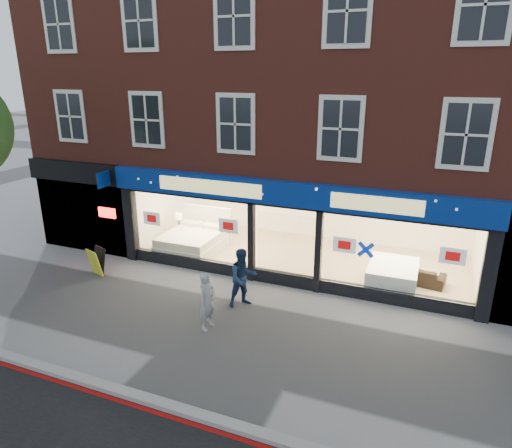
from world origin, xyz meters
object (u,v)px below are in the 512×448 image
Objects in this scene: mattress_stack at (392,276)px; sofa at (415,274)px; display_bed at (194,240)px; a_board at (97,262)px; pedestrian_blue at (243,278)px; pedestrian_grey at (207,301)px.

mattress_stack is 0.85m from sofa.
sofa is (7.53, 0.25, -0.12)m from display_bed.
mattress_stack is 9.21m from a_board.
mattress_stack is (6.93, -0.34, -0.03)m from display_bed.
a_board is at bearing -164.35° from mattress_stack.
pedestrian_blue is (-4.33, -3.16, 0.48)m from sofa.
pedestrian_grey reaches higher than mattress_stack.
display_bed is at bearing 177.21° from mattress_stack.
pedestrian_blue is (3.21, -2.91, 0.36)m from display_bed.
display_bed reaches higher than mattress_stack.
display_bed is 6.94m from mattress_stack.
pedestrian_blue reaches higher than display_bed.
display_bed is 3.42m from a_board.
pedestrian_grey is at bearing -56.92° from display_bed.
pedestrian_grey is at bearing 0.86° from a_board.
display_bed is 1.56× the size of pedestrian_grey.
pedestrian_grey reaches higher than display_bed.
a_board is at bearing 80.24° from pedestrian_grey.
display_bed is 1.36× the size of sofa.
pedestrian_grey is 0.91× the size of pedestrian_blue.
display_bed reaches higher than a_board.
pedestrian_blue is at bearing -145.45° from mattress_stack.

